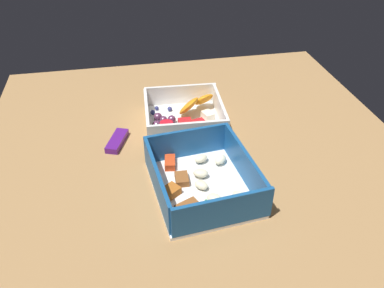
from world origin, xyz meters
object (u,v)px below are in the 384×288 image
(pasta_container, at_px, (202,181))
(candy_bar, at_px, (117,141))
(paper_cup_liner, at_px, (182,94))
(fruit_bowl, at_px, (185,117))

(pasta_container, relative_size, candy_bar, 2.82)
(paper_cup_liner, bearing_deg, pasta_container, 176.26)
(pasta_container, bearing_deg, candy_bar, 33.92)
(pasta_container, xyz_separation_m, paper_cup_liner, (0.31, -0.02, -0.01))
(fruit_bowl, height_order, paper_cup_liner, fruit_bowl)
(paper_cup_liner, bearing_deg, fruit_bowl, 173.81)
(pasta_container, xyz_separation_m, fruit_bowl, (0.20, -0.01, -0.00))
(fruit_bowl, distance_m, paper_cup_liner, 0.11)
(fruit_bowl, relative_size, paper_cup_liner, 4.85)
(candy_bar, height_order, paper_cup_liner, paper_cup_liner)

